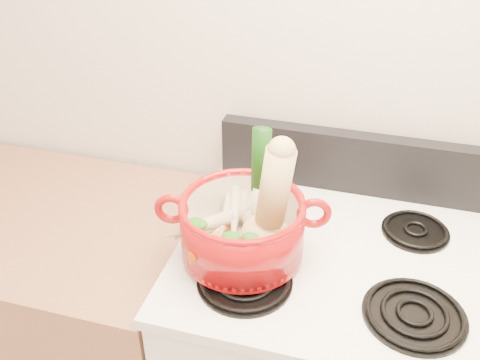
# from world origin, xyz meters

# --- Properties ---
(wall_back) EXTENTS (3.50, 0.02, 2.60)m
(wall_back) POSITION_xyz_m (0.00, 1.75, 1.30)
(wall_back) COLOR silver
(wall_back) RESTS_ON floor
(cooktop) EXTENTS (0.78, 0.67, 0.03)m
(cooktop) POSITION_xyz_m (0.00, 1.40, 0.93)
(cooktop) COLOR white
(cooktop) RESTS_ON stove_body
(control_backsplash) EXTENTS (0.76, 0.05, 0.18)m
(control_backsplash) POSITION_xyz_m (0.00, 1.70, 1.04)
(control_backsplash) COLOR black
(control_backsplash) RESTS_ON cooktop
(counter_left) EXTENTS (1.36, 0.65, 0.90)m
(counter_left) POSITION_xyz_m (-1.07, 1.40, 0.45)
(counter_left) COLOR #9A6749
(counter_left) RESTS_ON floor
(burner_front_left) EXTENTS (0.22, 0.22, 0.02)m
(burner_front_left) POSITION_xyz_m (-0.19, 1.24, 0.96)
(burner_front_left) COLOR black
(burner_front_left) RESTS_ON cooktop
(burner_front_right) EXTENTS (0.22, 0.22, 0.02)m
(burner_front_right) POSITION_xyz_m (0.19, 1.24, 0.96)
(burner_front_right) COLOR black
(burner_front_right) RESTS_ON cooktop
(burner_back_left) EXTENTS (0.17, 0.17, 0.02)m
(burner_back_left) POSITION_xyz_m (-0.19, 1.54, 0.96)
(burner_back_left) COLOR black
(burner_back_left) RESTS_ON cooktop
(burner_back_right) EXTENTS (0.17, 0.17, 0.02)m
(burner_back_right) POSITION_xyz_m (0.19, 1.54, 0.96)
(burner_back_right) COLOR black
(burner_back_right) RESTS_ON cooktop
(dutch_oven) EXTENTS (0.35, 0.35, 0.15)m
(dutch_oven) POSITION_xyz_m (-0.22, 1.33, 1.04)
(dutch_oven) COLOR #970A0C
(dutch_oven) RESTS_ON burner_front_left
(pot_handle_left) EXTENTS (0.08, 0.04, 0.08)m
(pot_handle_left) POSITION_xyz_m (-0.38, 1.29, 1.09)
(pot_handle_left) COLOR #970A0C
(pot_handle_left) RESTS_ON dutch_oven
(pot_handle_right) EXTENTS (0.08, 0.04, 0.08)m
(pot_handle_right) POSITION_xyz_m (-0.06, 1.36, 1.09)
(pot_handle_right) COLOR #970A0C
(pot_handle_right) RESTS_ON dutch_oven
(squash) EXTENTS (0.18, 0.16, 0.29)m
(squash) POSITION_xyz_m (-0.16, 1.31, 1.14)
(squash) COLOR tan
(squash) RESTS_ON dutch_oven
(leek) EXTENTS (0.05, 0.06, 0.29)m
(leek) POSITION_xyz_m (-0.19, 1.38, 1.14)
(leek) COLOR silver
(leek) RESTS_ON dutch_oven
(ginger) EXTENTS (0.11, 0.10, 0.05)m
(ginger) POSITION_xyz_m (-0.20, 1.39, 1.02)
(ginger) COLOR #D8C385
(ginger) RESTS_ON dutch_oven
(parsnip_0) EXTENTS (0.12, 0.24, 0.07)m
(parsnip_0) POSITION_xyz_m (-0.27, 1.33, 1.02)
(parsnip_0) COLOR beige
(parsnip_0) RESTS_ON dutch_oven
(parsnip_1) EXTENTS (0.20, 0.17, 0.06)m
(parsnip_1) POSITION_xyz_m (-0.29, 1.35, 1.03)
(parsnip_1) COLOR beige
(parsnip_1) RESTS_ON dutch_oven
(parsnip_2) EXTENTS (0.08, 0.21, 0.06)m
(parsnip_2) POSITION_xyz_m (-0.27, 1.36, 1.03)
(parsnip_2) COLOR #EDE4C1
(parsnip_2) RESTS_ON dutch_oven
(parsnip_3) EXTENTS (0.17, 0.13, 0.06)m
(parsnip_3) POSITION_xyz_m (-0.32, 1.31, 1.04)
(parsnip_3) COLOR #F0E2C3
(parsnip_3) RESTS_ON dutch_oven
(parsnip_4) EXTENTS (0.07, 0.24, 0.07)m
(parsnip_4) POSITION_xyz_m (-0.28, 1.41, 1.05)
(parsnip_4) COLOR beige
(parsnip_4) RESTS_ON dutch_oven
(parsnip_5) EXTENTS (0.09, 0.20, 0.06)m
(parsnip_5) POSITION_xyz_m (-0.25, 1.37, 1.05)
(parsnip_5) COLOR #F0E3C3
(parsnip_5) RESTS_ON dutch_oven
(carrot_0) EXTENTS (0.07, 0.16, 0.04)m
(carrot_0) POSITION_xyz_m (-0.23, 1.27, 1.02)
(carrot_0) COLOR #D0400A
(carrot_0) RESTS_ON dutch_oven
(carrot_1) EXTENTS (0.08, 0.14, 0.04)m
(carrot_1) POSITION_xyz_m (-0.28, 1.29, 1.02)
(carrot_1) COLOR #D7630A
(carrot_1) RESTS_ON dutch_oven
(carrot_2) EXTENTS (0.07, 0.15, 0.04)m
(carrot_2) POSITION_xyz_m (-0.19, 1.28, 1.03)
(carrot_2) COLOR #C45909
(carrot_2) RESTS_ON dutch_oven
(carrot_3) EXTENTS (0.13, 0.12, 0.04)m
(carrot_3) POSITION_xyz_m (-0.26, 1.25, 1.03)
(carrot_3) COLOR #BF3B09
(carrot_3) RESTS_ON dutch_oven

